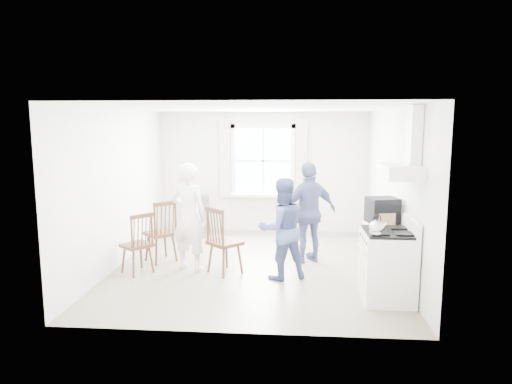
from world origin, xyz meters
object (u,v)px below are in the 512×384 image
at_px(windsor_chair_b, 219,234).
at_px(person_right, 309,212).
at_px(low_cabinet, 382,253).
at_px(person_mid, 282,229).
at_px(windsor_chair_c, 140,237).
at_px(windsor_chair_a, 163,225).
at_px(stereo_stack, 382,210).
at_px(gas_stove, 388,265).
at_px(person_left, 189,217).

xyz_separation_m(windsor_chair_b, person_right, (1.43, 0.80, 0.20)).
xyz_separation_m(low_cabinet, person_mid, (-1.50, 0.06, 0.33)).
bearing_deg(windsor_chair_c, windsor_chair_b, 4.21).
xyz_separation_m(windsor_chair_a, windsor_chair_c, (-0.20, -0.62, -0.06)).
bearing_deg(windsor_chair_a, windsor_chair_b, -27.25).
distance_m(windsor_chair_c, person_mid, 2.22).
bearing_deg(windsor_chair_b, low_cabinet, -3.61).
height_order(low_cabinet, person_right, person_right).
height_order(stereo_stack, person_mid, person_mid).
relative_size(gas_stove, person_mid, 0.72).
relative_size(windsor_chair_a, windsor_chair_b, 1.00).
bearing_deg(low_cabinet, windsor_chair_b, 176.39).
relative_size(low_cabinet, windsor_chair_c, 0.91).
distance_m(windsor_chair_a, person_right, 2.48).
distance_m(windsor_chair_a, person_left, 0.66).
xyz_separation_m(gas_stove, person_mid, (-1.43, 0.76, 0.29)).
height_order(windsor_chair_a, windsor_chair_b, windsor_chair_b).
bearing_deg(person_mid, person_left, -33.70).
distance_m(stereo_stack, windsor_chair_b, 2.50).
relative_size(gas_stove, stereo_stack, 2.26).
bearing_deg(person_mid, windsor_chair_c, -22.70).
distance_m(low_cabinet, person_right, 1.48).
bearing_deg(person_left, windsor_chair_a, -11.38).
bearing_deg(low_cabinet, person_mid, 177.66).
bearing_deg(person_left, person_right, -141.63).
bearing_deg(stereo_stack, person_right, 138.74).
xyz_separation_m(gas_stove, windsor_chair_c, (-3.64, 0.77, 0.12)).
relative_size(person_left, person_mid, 1.13).
distance_m(stereo_stack, person_mid, 1.52).
bearing_deg(low_cabinet, person_right, 137.90).
bearing_deg(low_cabinet, windsor_chair_a, 168.94).
xyz_separation_m(low_cabinet, person_right, (-1.06, 0.96, 0.41)).
bearing_deg(person_right, stereo_stack, 111.82).
xyz_separation_m(windsor_chair_c, person_left, (0.72, 0.29, 0.27)).
height_order(windsor_chair_b, person_left, person_left).
distance_m(stereo_stack, windsor_chair_c, 3.73).
relative_size(stereo_stack, person_left, 0.28).
bearing_deg(windsor_chair_c, low_cabinet, -1.02).
relative_size(low_cabinet, windsor_chair_b, 0.83).
distance_m(gas_stove, windsor_chair_a, 3.72).
bearing_deg(windsor_chair_b, stereo_stack, -2.59).
xyz_separation_m(low_cabinet, person_left, (-2.99, 0.35, 0.43)).
xyz_separation_m(low_cabinet, stereo_stack, (-0.02, 0.05, 0.64)).
bearing_deg(gas_stove, stereo_stack, 86.17).
xyz_separation_m(gas_stove, person_right, (-0.99, 1.66, 0.38)).
height_order(windsor_chair_b, person_right, person_right).
relative_size(windsor_chair_a, person_mid, 0.69).
height_order(windsor_chair_c, person_mid, person_mid).
height_order(windsor_chair_a, person_left, person_left).
xyz_separation_m(stereo_stack, person_left, (-2.97, 0.31, -0.21)).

